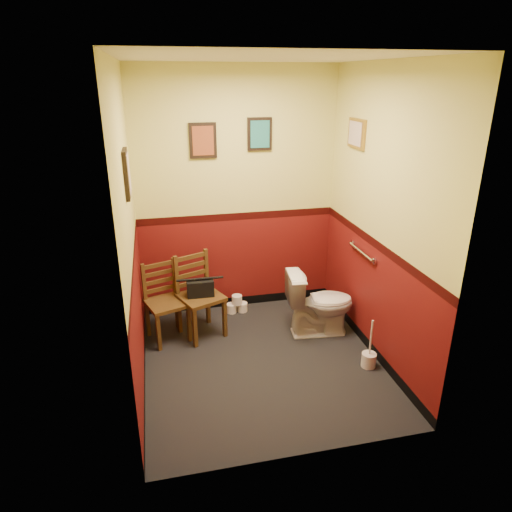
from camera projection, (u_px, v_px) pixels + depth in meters
The scene contains 17 objects.
floor at pixel (262, 361), 4.41m from camera, with size 2.20×2.40×0.00m, color black.
ceiling at pixel (263, 57), 3.41m from camera, with size 2.20×2.40×0.00m, color silver.
wall_back at pixel (237, 195), 5.00m from camera, with size 2.20×2.70×0.00m, color #5E100F.
wall_front at pixel (308, 287), 2.82m from camera, with size 2.20×2.70×0.00m, color #5E100F.
wall_left at pixel (130, 238), 3.68m from camera, with size 2.40×2.70×0.00m, color #5E100F.
wall_right at pixel (380, 220), 4.14m from camera, with size 2.40×2.70×0.00m, color #5E100F.
grab_bar at pixel (361, 252), 4.50m from camera, with size 0.05×0.56×0.06m.
framed_print_back_a at pixel (203, 141), 4.69m from camera, with size 0.28×0.04×0.36m.
framed_print_back_b at pixel (260, 134), 4.79m from camera, with size 0.26×0.04×0.34m.
framed_print_left at pixel (127, 174), 3.60m from camera, with size 0.04×0.30×0.38m.
framed_print_right at pixel (357, 133), 4.42m from camera, with size 0.04×0.34×0.28m.
toilet at pixel (320, 303), 4.79m from camera, with size 0.39×0.71×0.69m, color white.
toilet_brush at pixel (369, 359), 4.31m from camera, with size 0.14×0.14×0.49m.
chair_left at pixel (165, 302), 4.68m from camera, with size 0.48×0.48×0.82m.
chair_right at pixel (199, 296), 4.74m from camera, with size 0.53×0.53×0.88m.
handbag at pixel (200, 288), 4.68m from camera, with size 0.28×0.14×0.20m.
tp_stack at pixel (237, 305), 5.30m from camera, with size 0.25×0.13×0.21m.
Camera 1 is at (-0.88, -3.62, 2.57)m, focal length 32.00 mm.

